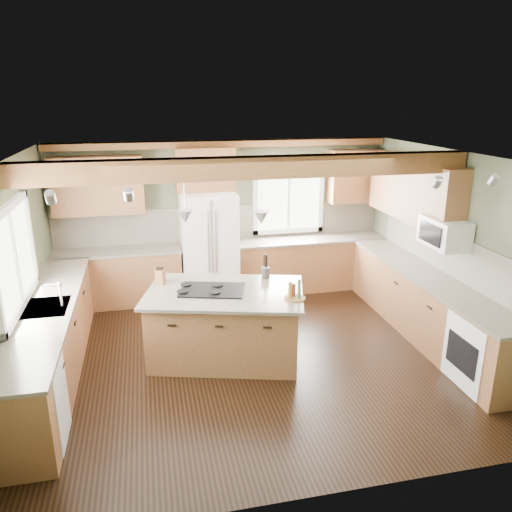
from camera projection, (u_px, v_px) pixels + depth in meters
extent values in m
plane|color=black|center=(254.00, 355.00, 6.62)|extent=(5.60, 5.60, 0.00)
plane|color=silver|center=(254.00, 157.00, 5.82)|extent=(5.60, 5.60, 0.00)
plane|color=#48513A|center=(223.00, 217.00, 8.54)|extent=(5.60, 0.00, 5.60)
plane|color=#48513A|center=(13.00, 280.00, 5.64)|extent=(0.00, 5.00, 5.00)
plane|color=#48513A|center=(455.00, 249.00, 6.80)|extent=(0.00, 5.00, 5.00)
cube|color=brown|center=(253.00, 168.00, 5.94)|extent=(5.55, 0.26, 0.26)
cube|color=brown|center=(222.00, 144.00, 8.06)|extent=(5.55, 0.20, 0.10)
cube|color=brown|center=(223.00, 223.00, 8.55)|extent=(5.58, 0.03, 0.58)
cube|color=brown|center=(451.00, 254.00, 6.87)|extent=(0.03, 3.70, 0.58)
cube|color=brown|center=(119.00, 278.00, 8.15)|extent=(2.02, 0.60, 0.88)
cube|color=#433C31|center=(116.00, 251.00, 8.01)|extent=(2.06, 0.64, 0.04)
cube|color=brown|center=(310.00, 264.00, 8.83)|extent=(2.62, 0.60, 0.88)
cube|color=#433C31|center=(311.00, 239.00, 8.69)|extent=(2.66, 0.64, 0.04)
cube|color=brown|center=(51.00, 343.00, 6.01)|extent=(0.60, 3.70, 0.88)
cube|color=#433C31|center=(46.00, 308.00, 5.87)|extent=(0.64, 3.74, 0.04)
cube|color=brown|center=(426.00, 307.00, 7.04)|extent=(0.60, 3.70, 0.88)
cube|color=#433C31|center=(430.00, 276.00, 6.90)|extent=(0.64, 3.74, 0.04)
cube|color=brown|center=(98.00, 186.00, 7.76)|extent=(1.40, 0.35, 0.90)
cube|color=brown|center=(205.00, 169.00, 8.05)|extent=(0.96, 0.35, 0.70)
cube|color=brown|center=(414.00, 190.00, 7.40)|extent=(0.35, 2.20, 0.90)
cube|color=brown|center=(355.00, 176.00, 8.65)|extent=(0.90, 0.35, 0.90)
cube|color=white|center=(12.00, 258.00, 5.61)|extent=(0.04, 1.60, 1.05)
cube|color=white|center=(288.00, 200.00, 8.68)|extent=(1.10, 0.04, 1.00)
cube|color=#262628|center=(46.00, 308.00, 5.87)|extent=(0.50, 0.65, 0.03)
cylinder|color=#B2B2B7|center=(61.00, 295.00, 5.86)|extent=(0.02, 0.02, 0.28)
cube|color=white|center=(30.00, 407.00, 4.81)|extent=(0.60, 0.60, 0.84)
cube|color=white|center=(485.00, 352.00, 5.84)|extent=(0.60, 0.72, 0.84)
cube|color=white|center=(444.00, 233.00, 6.63)|extent=(0.40, 0.70, 0.38)
cone|color=#B2B2B7|center=(185.00, 217.00, 6.07)|extent=(0.18, 0.18, 0.16)
cone|color=#B2B2B7|center=(261.00, 218.00, 6.02)|extent=(0.18, 0.18, 0.16)
cube|color=white|center=(209.00, 247.00, 8.25)|extent=(0.90, 0.74, 1.80)
cube|color=olive|center=(225.00, 325.00, 6.49)|extent=(2.09, 1.59, 0.88)
cube|color=#433C31|center=(225.00, 292.00, 6.35)|extent=(2.24, 1.74, 0.04)
cube|color=black|center=(212.00, 290.00, 6.35)|extent=(0.92, 0.73, 0.02)
cube|color=brown|center=(160.00, 277.00, 6.55)|extent=(0.14, 0.13, 0.19)
cylinder|color=#403833|center=(265.00, 273.00, 6.77)|extent=(0.12, 0.12, 0.15)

